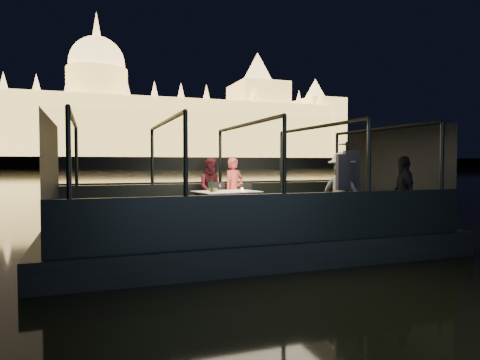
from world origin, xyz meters
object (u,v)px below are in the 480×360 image
object	(u,v)px
chair_port_left	(219,202)
person_woman_coral	(234,190)
coat_stand	(346,189)
passenger_dark	(404,191)
passenger_stripe	(343,191)
chair_port_right	(246,202)
wine_bottle	(212,186)
dining_table_central	(226,207)
person_man_maroon	(212,190)

from	to	relation	value
chair_port_left	person_woman_coral	distance (m)	0.63
coat_stand	passenger_dark	size ratio (longest dim) A/B	1.18
coat_stand	passenger_dark	xyz separation A→B (m)	(1.34, -0.17, -0.05)
chair_port_left	passenger_dark	distance (m)	4.37
chair_port_left	passenger_stripe	bearing A→B (deg)	-48.77
chair_port_right	wine_bottle	distance (m)	1.37
person_woman_coral	passenger_dark	bearing A→B (deg)	-68.57
dining_table_central	wine_bottle	distance (m)	0.71
coat_stand	person_woman_coral	xyz separation A→B (m)	(-1.50, 2.88, -0.15)
dining_table_central	passenger_dark	world-z (taller)	passenger_dark
dining_table_central	coat_stand	size ratio (longest dim) A/B	0.77
person_man_maroon	wine_bottle	bearing A→B (deg)	-96.87
chair_port_right	passenger_dark	distance (m)	3.82
wine_bottle	dining_table_central	bearing A→B (deg)	27.80
dining_table_central	wine_bottle	world-z (taller)	wine_bottle
passenger_dark	chair_port_left	bearing A→B (deg)	-109.70
chair_port_left	passenger_dark	world-z (taller)	passenger_dark
dining_table_central	person_man_maroon	world-z (taller)	person_man_maroon
coat_stand	person_man_maroon	xyz separation A→B (m)	(-2.08, 2.93, -0.15)
coat_stand	passenger_stripe	distance (m)	0.28
person_woman_coral	coat_stand	bearing A→B (deg)	-84.01
dining_table_central	chair_port_left	bearing A→B (deg)	96.93
wine_bottle	coat_stand	bearing A→B (deg)	-39.34
passenger_dark	wine_bottle	xyz separation A→B (m)	(-3.70, 2.11, 0.06)
passenger_stripe	wine_bottle	world-z (taller)	passenger_stripe
person_woman_coral	passenger_dark	world-z (taller)	passenger_dark
person_man_maroon	chair_port_right	bearing A→B (deg)	-11.96
passenger_stripe	wine_bottle	size ratio (longest dim) A/B	5.49
chair_port_left	passenger_stripe	xyz separation A→B (m)	(2.09, -2.37, 0.40)
passenger_stripe	passenger_dark	size ratio (longest dim) A/B	1.05
dining_table_central	chair_port_right	world-z (taller)	chair_port_right
chair_port_left	person_woman_coral	world-z (taller)	person_woman_coral
passenger_stripe	wine_bottle	distance (m)	2.97
passenger_dark	wine_bottle	world-z (taller)	passenger_dark
chair_port_left	person_man_maroon	distance (m)	0.43
chair_port_right	person_man_maroon	distance (m)	0.93
coat_stand	person_woman_coral	bearing A→B (deg)	117.51
dining_table_central	chair_port_right	xyz separation A→B (m)	(0.68, 0.45, 0.06)
passenger_stripe	passenger_dark	xyz separation A→B (m)	(1.25, -0.43, 0.00)
passenger_stripe	passenger_dark	world-z (taller)	passenger_stripe
chair_port_right	passenger_stripe	world-z (taller)	passenger_stripe
person_woman_coral	passenger_stripe	world-z (taller)	passenger_stripe
chair_port_right	person_woman_coral	world-z (taller)	person_woman_coral
person_woman_coral	passenger_dark	xyz separation A→B (m)	(2.84, -3.05, 0.10)
chair_port_left	passenger_dark	bearing A→B (deg)	-40.08
chair_port_right	person_man_maroon	size ratio (longest dim) A/B	0.59
chair_port_right	coat_stand	distance (m)	2.93
dining_table_central	passenger_stripe	world-z (taller)	passenger_stripe
person_woman_coral	passenger_dark	distance (m)	4.17
chair_port_left	coat_stand	xyz separation A→B (m)	(2.00, -2.63, 0.45)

